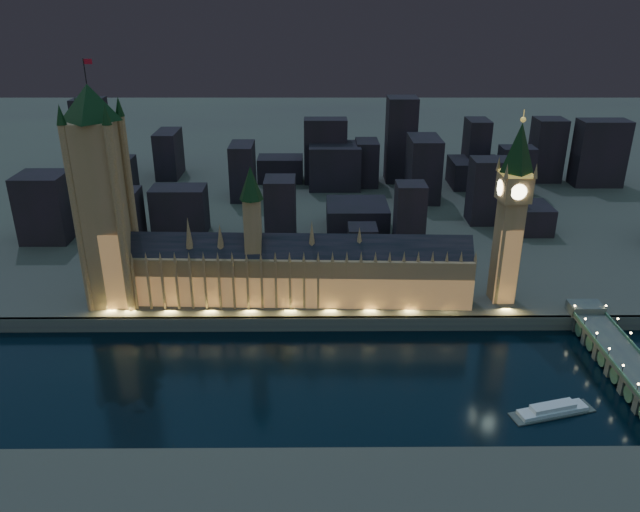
{
  "coord_description": "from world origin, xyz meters",
  "views": [
    {
      "loc": [
        2.69,
        -254.02,
        171.84
      ],
      "look_at": [
        5.0,
        55.0,
        38.0
      ],
      "focal_mm": 35.0,
      "sensor_mm": 36.0,
      "label": 1
    }
  ],
  "objects_px": {
    "westminster_bridge": "(624,365)",
    "victoria_tower": "(102,189)",
    "elizabeth_tower": "(513,199)",
    "river_boat": "(552,410)",
    "palace_of_westminster": "(289,270)"
  },
  "relations": [
    {
      "from": "elizabeth_tower",
      "to": "westminster_bridge",
      "type": "xyz_separation_m",
      "value": [
        41.7,
        -65.38,
        -61.61
      ]
    },
    {
      "from": "victoria_tower",
      "to": "westminster_bridge",
      "type": "relative_size",
      "value": 1.17
    },
    {
      "from": "westminster_bridge",
      "to": "river_boat",
      "type": "relative_size",
      "value": 2.86
    },
    {
      "from": "westminster_bridge",
      "to": "victoria_tower",
      "type": "bearing_deg",
      "value": 165.87
    },
    {
      "from": "victoria_tower",
      "to": "westminster_bridge",
      "type": "height_order",
      "value": "victoria_tower"
    },
    {
      "from": "palace_of_westminster",
      "to": "river_boat",
      "type": "xyz_separation_m",
      "value": [
        118.5,
        -93.12,
        -24.81
      ]
    },
    {
      "from": "elizabeth_tower",
      "to": "river_boat",
      "type": "relative_size",
      "value": 2.71
    },
    {
      "from": "elizabeth_tower",
      "to": "westminster_bridge",
      "type": "relative_size",
      "value": 0.95
    },
    {
      "from": "victoria_tower",
      "to": "westminster_bridge",
      "type": "xyz_separation_m",
      "value": [
        259.7,
        -65.38,
        -67.66
      ]
    },
    {
      "from": "victoria_tower",
      "to": "river_boat",
      "type": "relative_size",
      "value": 3.34
    },
    {
      "from": "palace_of_westminster",
      "to": "westminster_bridge",
      "type": "height_order",
      "value": "palace_of_westminster"
    },
    {
      "from": "victoria_tower",
      "to": "river_boat",
      "type": "distance_m",
      "value": 246.26
    },
    {
      "from": "palace_of_westminster",
      "to": "elizabeth_tower",
      "type": "xyz_separation_m",
      "value": [
        120.3,
        0.18,
        41.23
      ]
    },
    {
      "from": "victoria_tower",
      "to": "elizabeth_tower",
      "type": "bearing_deg",
      "value": -0.0
    },
    {
      "from": "river_boat",
      "to": "elizabeth_tower",
      "type": "bearing_deg",
      "value": 88.89
    }
  ]
}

